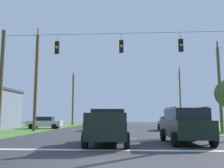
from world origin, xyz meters
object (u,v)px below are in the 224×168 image
distant_car_far_parked (45,122)px  utility_pole_far_left (73,99)px  suv_black (185,125)px  distant_car_crossing_white (102,123)px  utility_pole_mid_right (220,86)px  distant_car_oncoming (168,123)px  pickup_truck (108,127)px  overhead_signal_span (117,76)px  utility_pole_far_right (180,96)px  utility_pole_mid_left (36,81)px

distant_car_far_parked → utility_pole_far_left: size_ratio=0.45×
suv_black → distant_car_far_parked: size_ratio=1.11×
distant_car_crossing_white → utility_pole_mid_right: (12.29, -2.59, 3.80)m
distant_car_oncoming → utility_pole_far_left: utility_pole_far_left is taller
distant_car_oncoming → distant_car_crossing_white: bearing=-175.8°
distant_car_oncoming → utility_pole_far_left: size_ratio=0.44×
utility_pole_far_left → distant_car_crossing_white: bearing=-66.2°
distant_car_crossing_white → distant_car_oncoming: (7.51, 0.55, 0.00)m
pickup_truck → utility_pole_far_left: size_ratio=0.56×
overhead_signal_span → distant_car_far_parked: overhead_signal_span is taller
distant_car_oncoming → utility_pole_far_left: bearing=133.7°
overhead_signal_span → distant_car_far_parked: bearing=127.1°
distant_car_crossing_white → utility_pole_far_left: 17.55m
utility_pole_mid_right → utility_pole_far_right: size_ratio=0.89×
pickup_truck → utility_pole_far_left: (-8.65, 29.70, 3.68)m
distant_car_crossing_white → utility_pole_mid_right: bearing=-11.9°
overhead_signal_span → distant_car_far_parked: size_ratio=4.09×
pickup_truck → utility_pole_mid_right: 15.99m
suv_black → distant_car_crossing_white: bearing=114.7°
overhead_signal_span → distant_car_far_parked: (-9.69, 12.82, -3.72)m
utility_pole_mid_right → utility_pole_far_left: (-19.21, 18.25, 0.05)m
suv_black → utility_pole_far_right: (6.01, 28.93, 4.00)m
utility_pole_mid_right → utility_pole_mid_left: utility_pole_mid_left is taller
distant_car_oncoming → utility_pole_mid_right: bearing=-33.2°
utility_pole_far_right → distant_car_far_parked: bearing=-147.4°
utility_pole_far_left → utility_pole_mid_right: bearing=-43.5°
pickup_truck → utility_pole_mid_left: (-8.60, 11.41, 4.36)m
pickup_truck → utility_pole_far_left: utility_pole_far_left is taller
distant_car_crossing_white → utility_pole_mid_right: size_ratio=0.47×
pickup_truck → utility_pole_far_right: (10.44, 29.55, 4.10)m
overhead_signal_span → suv_black: size_ratio=3.69×
overhead_signal_span → distant_car_oncoming: (5.42, 10.52, -3.72)m
distant_car_crossing_white → utility_pole_mid_left: 8.64m
pickup_truck → utility_pole_mid_left: bearing=127.0°
overhead_signal_span → distant_car_crossing_white: bearing=101.8°
pickup_truck → utility_pole_mid_right: size_ratio=0.59×
suv_black → distant_car_crossing_white: size_ratio=1.11×
utility_pole_mid_right → suv_black: bearing=-119.5°
suv_black → utility_pole_far_right: bearing=78.3°
overhead_signal_span → utility_pole_far_left: bearing=109.3°
utility_pole_far_right → utility_pole_far_left: size_ratio=1.07×
utility_pole_far_right → utility_pole_mid_left: utility_pole_mid_left is taller
suv_black → distant_car_far_parked: suv_black is taller
pickup_truck → utility_pole_far_right: 31.61m
utility_pole_far_right → utility_pole_far_left: bearing=179.6°
overhead_signal_span → utility_pole_far_left: size_ratio=1.85×
distant_car_far_parked → utility_pole_far_left: bearing=86.9°
pickup_truck → utility_pole_far_right: size_ratio=0.52×
distant_car_far_parked → distant_car_oncoming: bearing=-8.7°
utility_pole_mid_right → utility_pole_far_right: bearing=90.4°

